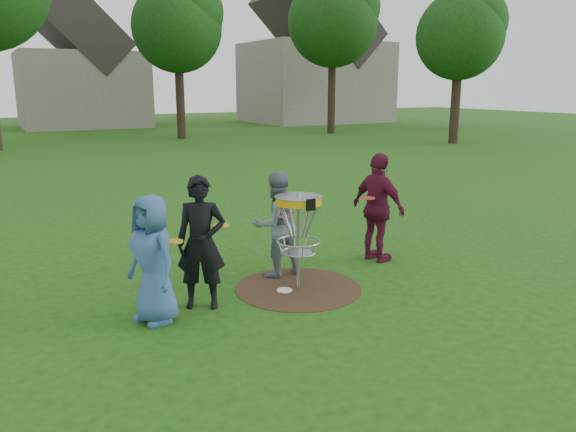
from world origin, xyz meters
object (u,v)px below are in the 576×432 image
player_grey (276,224)px  player_maroon (378,208)px  player_blue (153,259)px  disc_golf_basket (299,219)px  player_black (201,243)px

player_grey → player_maroon: player_maroon is taller
player_maroon → player_grey: bearing=75.3°
player_blue → player_maroon: (3.89, 0.64, 0.10)m
player_blue → player_maroon: 3.94m
disc_golf_basket → player_grey: bearing=90.4°
player_black → player_maroon: (3.22, 0.49, 0.02)m
player_black → disc_golf_basket: size_ratio=1.26×
player_blue → player_grey: size_ratio=0.99×
player_grey → player_maroon: bearing=171.4°
player_black → player_maroon: player_maroon is taller
player_grey → player_maroon: (1.80, -0.15, 0.09)m
player_grey → player_blue: bearing=16.7°
disc_golf_basket → player_black: bearing=179.0°
player_black → player_blue: bearing=-139.4°
player_blue → player_grey: 2.23m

